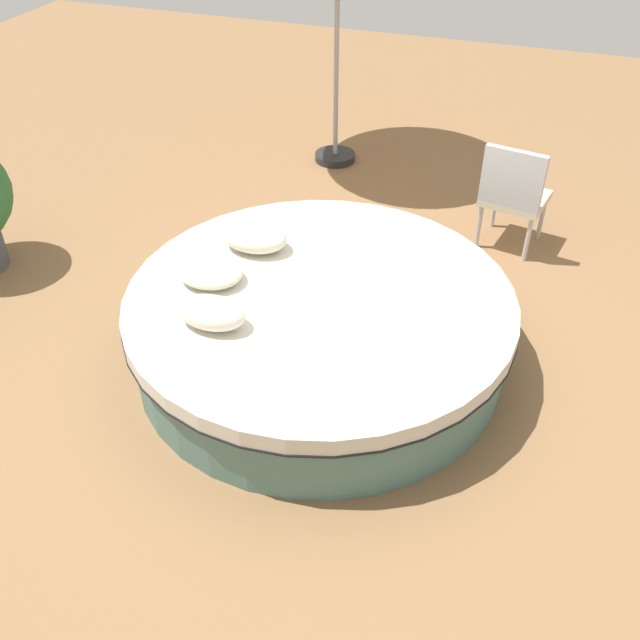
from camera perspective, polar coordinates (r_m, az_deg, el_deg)
The scene contains 6 objects.
ground_plane at distance 5.18m, azimuth 0.00°, elevation -2.93°, with size 16.00×16.00×0.00m, color olive.
round_bed at distance 4.99m, azimuth 0.00°, elevation -0.44°, with size 2.70×2.70×0.56m.
throw_pillow_0 at distance 5.28m, azimuth -5.32°, elevation 6.69°, with size 0.50×0.34×0.20m, color beige.
throw_pillow_1 at distance 4.98m, azimuth -8.87°, elevation 3.85°, with size 0.47×0.38×0.14m, color beige.
throw_pillow_2 at distance 4.55m, azimuth -8.80°, elevation 0.59°, with size 0.46×0.28×0.20m, color silver.
patio_chair at distance 6.32m, azimuth 15.38°, elevation 9.98°, with size 0.61×0.59×0.98m.
Camera 1 is at (1.29, -3.69, 3.39)m, focal length 39.59 mm.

